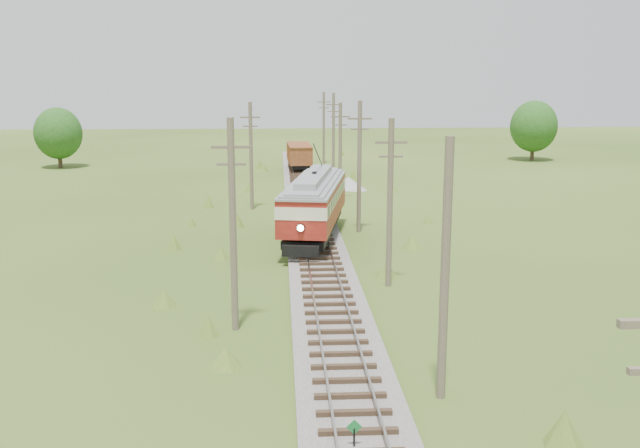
{
  "coord_description": "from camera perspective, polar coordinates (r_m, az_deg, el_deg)",
  "views": [
    {
      "loc": [
        -2.24,
        -17.07,
        10.66
      ],
      "look_at": [
        0.0,
        22.05,
        2.46
      ],
      "focal_mm": 40.0,
      "sensor_mm": 36.0,
      "label": 1
    }
  ],
  "objects": [
    {
      "name": "utility_pole_r_3",
      "position": [
        48.75,
        3.17,
        4.69
      ],
      "size": [
        1.6,
        0.3,
        9.0
      ],
      "color": "brown",
      "rests_on": "ground"
    },
    {
      "name": "utility_pole_r_2",
      "position": [
        36.04,
        5.62,
        1.79
      ],
      "size": [
        1.6,
        0.3,
        8.6
      ],
      "color": "brown",
      "rests_on": "ground"
    },
    {
      "name": "utility_pole_l_a",
      "position": [
        29.75,
        -6.99,
        0.03
      ],
      "size": [
        1.6,
        0.3,
        9.0
      ],
      "color": "brown",
      "rests_on": "ground"
    },
    {
      "name": "gravel_pile",
      "position": [
        68.12,
        2.39,
        3.27
      ],
      "size": [
        3.23,
        3.43,
        1.18
      ],
      "color": "gray",
      "rests_on": "ground"
    },
    {
      "name": "utility_pole_r_1",
      "position": [
        23.55,
        9.97,
        -3.78
      ],
      "size": [
        0.3,
        0.3,
        8.8
      ],
      "color": "brown",
      "rests_on": "ground"
    },
    {
      "name": "utility_pole_r_6",
      "position": [
        87.45,
        0.3,
        7.76
      ],
      "size": [
        1.6,
        0.3,
        8.7
      ],
      "color": "brown",
      "rests_on": "ground"
    },
    {
      "name": "railbed_main",
      "position": [
        52.18,
        -0.75,
        0.24
      ],
      "size": [
        3.6,
        96.0,
        0.57
      ],
      "color": "#605B54",
      "rests_on": "ground"
    },
    {
      "name": "tree_mid_a",
      "position": [
        89.13,
        -20.22,
        6.82
      ],
      "size": [
        5.46,
        5.46,
        7.03
      ],
      "color": "#38281C",
      "rests_on": "ground"
    },
    {
      "name": "utility_pole_r_5",
      "position": [
        74.53,
        1.08,
        7.13
      ],
      "size": [
        1.6,
        0.3,
        8.9
      ],
      "color": "brown",
      "rests_on": "ground"
    },
    {
      "name": "gondola",
      "position": [
        80.33,
        -1.67,
        5.57
      ],
      "size": [
        2.75,
        7.72,
        2.54
      ],
      "rotation": [
        0.0,
        0.0,
        0.04
      ],
      "color": "black",
      "rests_on": "ground"
    },
    {
      "name": "utility_pole_l_b",
      "position": [
        57.45,
        -5.54,
        5.53
      ],
      "size": [
        1.6,
        0.3,
        8.6
      ],
      "color": "brown",
      "rests_on": "ground"
    },
    {
      "name": "utility_pole_r_4",
      "position": [
        61.62,
        1.63,
        5.9
      ],
      "size": [
        1.6,
        0.3,
        8.4
      ],
      "color": "brown",
      "rests_on": "ground"
    },
    {
      "name": "streetcar",
      "position": [
        46.15,
        -0.45,
        1.91
      ],
      "size": [
        5.16,
        13.08,
        5.91
      ],
      "rotation": [
        0.0,
        0.0,
        -0.17
      ],
      "color": "black",
      "rests_on": "ground"
    },
    {
      "name": "tree_mid_b",
      "position": [
        94.93,
        16.73,
        7.5
      ],
      "size": [
        5.88,
        5.88,
        7.57
      ],
      "color": "#38281C",
      "rests_on": "ground"
    },
    {
      "name": "switch_marker",
      "position": [
        21.2,
        2.75,
        -16.43
      ],
      "size": [
        0.45,
        0.06,
        1.08
      ],
      "color": "black",
      "rests_on": "ground"
    }
  ]
}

